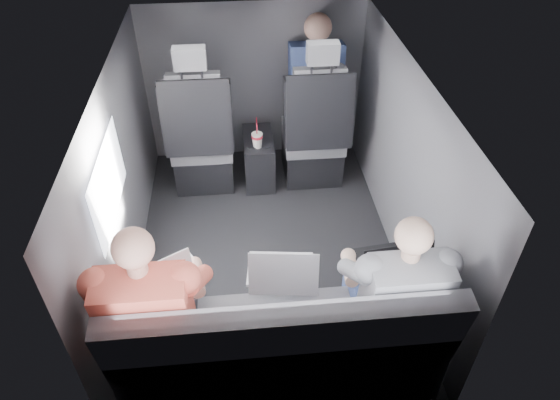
{
  "coord_description": "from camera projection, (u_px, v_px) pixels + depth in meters",
  "views": [
    {
      "loc": [
        -0.15,
        -2.56,
        2.56
      ],
      "look_at": [
        0.09,
        -0.05,
        0.5
      ],
      "focal_mm": 32.0,
      "sensor_mm": 36.0,
      "label": 1
    }
  ],
  "objects": [
    {
      "name": "ceiling",
      "position": [
        263.0,
        76.0,
        2.75
      ],
      "size": [
        2.6,
        2.6,
        0.0
      ],
      "primitive_type": "plane",
      "rotation": [
        3.14,
        0.0,
        0.0
      ],
      "color": "#B2B2AD",
      "rests_on": "panel_back"
    },
    {
      "name": "panel_front",
      "position": [
        254.0,
        83.0,
        4.18
      ],
      "size": [
        1.8,
        0.02,
        1.35
      ],
      "primitive_type": "cube",
      "color": "#56565B",
      "rests_on": "floor"
    },
    {
      "name": "rear_bench",
      "position": [
        281.0,
        353.0,
        2.59
      ],
      "size": [
        1.6,
        0.57,
        0.92
      ],
      "color": "#5D5D62",
      "rests_on": "floor"
    },
    {
      "name": "laptop_white",
      "position": [
        168.0,
        276.0,
        2.56
      ],
      "size": [
        0.39,
        0.43,
        0.24
      ],
      "color": "silver",
      "rests_on": "passenger_rear_left"
    },
    {
      "name": "panel_back",
      "position": [
        287.0,
        351.0,
        2.17
      ],
      "size": [
        1.8,
        0.02,
        1.35
      ],
      "primitive_type": "cube",
      "color": "#56565B",
      "rests_on": "floor"
    },
    {
      "name": "side_window",
      "position": [
        109.0,
        183.0,
        2.74
      ],
      "size": [
        0.02,
        0.75,
        0.42
      ],
      "primitive_type": "cube",
      "color": "white",
      "rests_on": "panel_left"
    },
    {
      "name": "passenger_rear_left",
      "position": [
        155.0,
        308.0,
        2.41
      ],
      "size": [
        0.5,
        0.62,
        1.22
      ],
      "color": "#2D2D32",
      "rests_on": "rear_bench"
    },
    {
      "name": "laptop_black",
      "position": [
        391.0,
        264.0,
        2.63
      ],
      "size": [
        0.39,
        0.37,
        0.26
      ],
      "color": "black",
      "rests_on": "passenger_rear_right"
    },
    {
      "name": "panel_left",
      "position": [
        121.0,
        183.0,
        3.11
      ],
      "size": [
        0.02,
        2.6,
        1.35
      ],
      "primitive_type": "cube",
      "color": "#56565B",
      "rests_on": "floor"
    },
    {
      "name": "passenger_rear_right",
      "position": [
        391.0,
        292.0,
        2.51
      ],
      "size": [
        0.47,
        0.6,
        1.18
      ],
      "color": "#324A6F",
      "rests_on": "rear_bench"
    },
    {
      "name": "center_console",
      "position": [
        259.0,
        158.0,
        4.15
      ],
      "size": [
        0.24,
        0.48,
        0.41
      ],
      "color": "black",
      "rests_on": "floor"
    },
    {
      "name": "seatbelt",
      "position": [
        320.0,
        104.0,
        3.64
      ],
      "size": [
        0.35,
        0.11,
        0.59
      ],
      "primitive_type": "cube",
      "rotation": [
        -0.14,
        0.49,
        0.0
      ],
      "color": "black",
      "rests_on": "front_seat_right"
    },
    {
      "name": "floor",
      "position": [
        267.0,
        250.0,
        3.6
      ],
      "size": [
        2.6,
        2.6,
        0.0
      ],
      "primitive_type": "plane",
      "color": "black",
      "rests_on": "ground"
    },
    {
      "name": "passenger_front_right",
      "position": [
        315.0,
        82.0,
        4.0
      ],
      "size": [
        0.42,
        0.42,
        0.88
      ],
      "color": "#324A6F",
      "rests_on": "front_seat_right"
    },
    {
      "name": "front_seat_right",
      "position": [
        314.0,
        138.0,
        4.03
      ],
      "size": [
        0.52,
        0.58,
        1.26
      ],
      "color": "black",
      "rests_on": "floor"
    },
    {
      "name": "soda_cup",
      "position": [
        257.0,
        140.0,
        3.88
      ],
      "size": [
        0.09,
        0.09,
        0.26
      ],
      "color": "white",
      "rests_on": "center_console"
    },
    {
      "name": "panel_right",
      "position": [
        403.0,
        167.0,
        3.24
      ],
      "size": [
        0.02,
        2.6,
        1.35
      ],
      "primitive_type": "cube",
      "color": "#56565B",
      "rests_on": "floor"
    },
    {
      "name": "laptop_silver",
      "position": [
        282.0,
        271.0,
        2.59
      ],
      "size": [
        0.38,
        0.35,
        0.25
      ],
      "color": "#BBBABF",
      "rests_on": "rear_bench"
    },
    {
      "name": "front_seat_left",
      "position": [
        202.0,
        144.0,
        3.96
      ],
      "size": [
        0.52,
        0.58,
        1.26
      ],
      "color": "black",
      "rests_on": "floor"
    }
  ]
}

